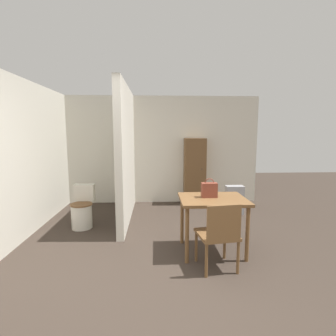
{
  "coord_description": "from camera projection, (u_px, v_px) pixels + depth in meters",
  "views": [
    {
      "loc": [
        0.04,
        -2.54,
        1.66
      ],
      "look_at": [
        0.25,
        1.57,
        1.1
      ],
      "focal_mm": 28.0,
      "sensor_mm": 36.0,
      "label": 1
    }
  ],
  "objects": [
    {
      "name": "wall_back",
      "position": [
        153.0,
        150.0,
        6.2
      ],
      "size": [
        4.96,
        0.12,
        2.5
      ],
      "color": "beige",
      "rests_on": "ground_plane"
    },
    {
      "name": "ground_plane",
      "position": [
        152.0,
        293.0,
        2.74
      ],
      "size": [
        16.0,
        16.0,
        0.0
      ],
      "primitive_type": "plane",
      "color": "#382D26"
    },
    {
      "name": "wall_left",
      "position": [
        26.0,
        158.0,
        4.25
      ],
      "size": [
        0.12,
        4.61,
        2.5
      ],
      "color": "beige",
      "rests_on": "ground_plane"
    },
    {
      "name": "partition_wall",
      "position": [
        126.0,
        154.0,
        4.98
      ],
      "size": [
        0.12,
        2.29,
        2.5
      ],
      "color": "beige",
      "rests_on": "ground_plane"
    },
    {
      "name": "wooden_chair",
      "position": [
        219.0,
        233.0,
        3.13
      ],
      "size": [
        0.51,
        0.51,
        0.85
      ],
      "rotation": [
        0.0,
        0.0,
        0.14
      ],
      "color": "brown",
      "rests_on": "ground_plane"
    },
    {
      "name": "space_heater",
      "position": [
        234.0,
        200.0,
        5.35
      ],
      "size": [
        0.36,
        0.2,
        0.59
      ],
      "color": "#9E9EA3",
      "rests_on": "ground_plane"
    },
    {
      "name": "wooden_cabinet",
      "position": [
        195.0,
        171.0,
        6.07
      ],
      "size": [
        0.49,
        0.35,
        1.53
      ],
      "color": "brown",
      "rests_on": "ground_plane"
    },
    {
      "name": "handbag",
      "position": [
        209.0,
        190.0,
        3.62
      ],
      "size": [
        0.21,
        0.11,
        0.27
      ],
      "color": "brown",
      "rests_on": "dining_table"
    },
    {
      "name": "dining_table",
      "position": [
        213.0,
        205.0,
        3.6
      ],
      "size": [
        0.9,
        0.73,
        0.77
      ],
      "color": "brown",
      "rests_on": "ground_plane"
    },
    {
      "name": "toilet",
      "position": [
        83.0,
        209.0,
        4.62
      ],
      "size": [
        0.37,
        0.52,
        0.73
      ],
      "color": "silver",
      "rests_on": "ground_plane"
    }
  ]
}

